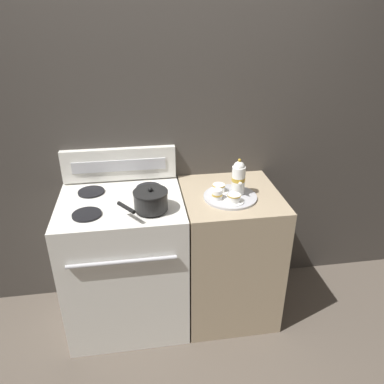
# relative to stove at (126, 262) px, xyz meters

# --- Properties ---
(ground_plane) EXTENTS (6.00, 6.00, 0.00)m
(ground_plane) POSITION_rel_stove_xyz_m (0.31, 0.00, -0.46)
(ground_plane) COLOR brown
(wall_back) EXTENTS (6.00, 0.05, 2.20)m
(wall_back) POSITION_rel_stove_xyz_m (0.31, 0.34, 0.64)
(wall_back) COLOR #423D38
(wall_back) RESTS_ON ground
(stove) EXTENTS (0.76, 0.66, 0.93)m
(stove) POSITION_rel_stove_xyz_m (0.00, 0.00, 0.00)
(stove) COLOR silver
(stove) RESTS_ON ground
(control_panel) EXTENTS (0.74, 0.05, 0.22)m
(control_panel) POSITION_rel_stove_xyz_m (-0.00, 0.29, 0.58)
(control_panel) COLOR silver
(control_panel) RESTS_ON stove
(side_counter) EXTENTS (0.61, 0.63, 0.92)m
(side_counter) POSITION_rel_stove_xyz_m (0.69, 0.00, -0.00)
(side_counter) COLOR tan
(side_counter) RESTS_ON ground
(saucepan) EXTENTS (0.29, 0.26, 0.14)m
(saucepan) POSITION_rel_stove_xyz_m (0.18, -0.14, 0.53)
(saucepan) COLOR black
(saucepan) RESTS_ON stove
(serving_tray) EXTENTS (0.33, 0.33, 0.01)m
(serving_tray) POSITION_rel_stove_xyz_m (0.67, -0.06, 0.46)
(serving_tray) COLOR #B2B2B7
(serving_tray) RESTS_ON side_counter
(teapot) EXTENTS (0.08, 0.13, 0.23)m
(teapot) POSITION_rel_stove_xyz_m (0.72, -0.03, 0.58)
(teapot) COLOR white
(teapot) RESTS_ON serving_tray
(teacup_left) EXTENTS (0.12, 0.12, 0.05)m
(teacup_left) POSITION_rel_stove_xyz_m (0.67, -0.14, 0.50)
(teacup_left) COLOR white
(teacup_left) RESTS_ON serving_tray
(teacup_right) EXTENTS (0.12, 0.12, 0.05)m
(teacup_right) POSITION_rel_stove_xyz_m (0.61, 0.01, 0.50)
(teacup_right) COLOR white
(teacup_right) RESTS_ON serving_tray
(creamer_jug) EXTENTS (0.06, 0.06, 0.06)m
(creamer_jug) POSITION_rel_stove_xyz_m (0.58, -0.09, 0.50)
(creamer_jug) COLOR white
(creamer_jug) RESTS_ON serving_tray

